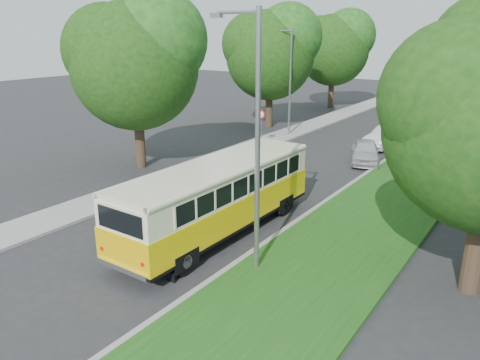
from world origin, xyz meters
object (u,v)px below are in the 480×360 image
Objects in this scene: lamppost_near at (255,137)px; lamppost_far at (289,79)px; car_blue at (403,124)px; vintage_bus at (218,199)px; car_silver at (365,151)px; car_white at (387,137)px; car_grey at (420,123)px.

lamppost_far is (-8.91, 18.50, -0.25)m from lamppost_near.
lamppost_far is at bearing -145.35° from car_blue.
lamppost_near is 1.07× the size of lamppost_far.
car_silver is at bearing 86.61° from vintage_bus.
lamppost_near is at bearing -88.03° from car_blue.
car_white is at bearing 95.14° from lamppost_near.
lamppost_far reaches higher than car_white.
car_silver is at bearing -90.11° from car_blue.
lamppost_far is 1.79× the size of car_white.
lamppost_near is at bearing -101.36° from car_grey.
car_silver is 9.28m from car_blue.
car_blue reaches higher than car_white.
vintage_bus is at bearing -82.37° from car_white.
lamppost_far is 9.27m from car_blue.
lamppost_far is 1.47× the size of car_grey.
car_white is at bearing 3.58° from lamppost_far.
vintage_bus is 1.85× the size of car_grey.
lamppost_far is 10.75m from car_grey.
lamppost_far is at bearing 130.59° from car_silver.
lamppost_near reaches higher than car_blue.
car_white is at bearing 88.12° from vintage_bus.
car_silver is 0.73× the size of car_blue.
vintage_bus is 2.24× the size of car_white.
car_blue is (-0.35, 4.83, 0.08)m from car_white.
car_blue reaches higher than car_silver.
car_blue is at bearing 89.68° from vintage_bus.
car_white is at bearing 70.66° from car_silver.
car_blue is (0.54, 22.18, -0.63)m from vintage_bus.
car_silver is 10.68m from car_grey.
lamppost_near is at bearing -64.29° from lamppost_far.
car_grey reaches higher than car_white.
lamppost_near reaches higher than car_white.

